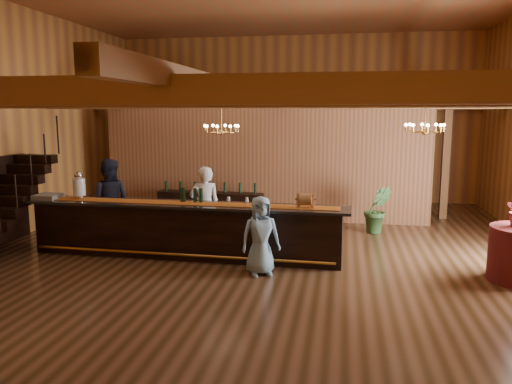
% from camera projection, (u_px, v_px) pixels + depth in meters
% --- Properties ---
extents(floor, '(14.00, 14.00, 0.00)m').
position_uv_depth(floor, '(260.00, 255.00, 10.56)').
color(floor, brown).
rests_on(floor, ground).
extents(wall_back, '(12.00, 0.10, 5.50)m').
position_uv_depth(wall_back, '(294.00, 119.00, 16.93)').
color(wall_back, '#BC7D33').
rests_on(wall_back, floor).
extents(wall_front, '(12.00, 0.10, 5.50)m').
position_uv_depth(wall_front, '(88.00, 149.00, 3.31)').
color(wall_front, '#BC7D33').
rests_on(wall_front, floor).
extents(beam_grid, '(11.90, 13.90, 0.39)m').
position_uv_depth(beam_grid, '(264.00, 100.00, 10.54)').
color(beam_grid, brown).
rests_on(beam_grid, wall_left).
extents(support_posts, '(9.20, 10.20, 3.20)m').
position_uv_depth(support_posts, '(256.00, 183.00, 9.82)').
color(support_posts, brown).
rests_on(support_posts, floor).
extents(partition_wall, '(9.00, 0.18, 3.10)m').
position_uv_depth(partition_wall, '(263.00, 164.00, 13.80)').
color(partition_wall, brown).
rests_on(partition_wall, floor).
extents(staircase, '(1.00, 2.80, 2.00)m').
position_uv_depth(staircase, '(2.00, 206.00, 10.61)').
color(staircase, black).
rests_on(staircase, floor).
extents(backroom_boxes, '(4.10, 0.60, 1.10)m').
position_uv_depth(backroom_boxes, '(279.00, 190.00, 15.87)').
color(backroom_boxes, black).
rests_on(backroom_boxes, floor).
extents(tasting_bar, '(6.80, 1.03, 1.14)m').
position_uv_depth(tasting_bar, '(185.00, 230.00, 10.35)').
color(tasting_bar, black).
rests_on(tasting_bar, floor).
extents(beverage_dispenser, '(0.26, 0.26, 0.60)m').
position_uv_depth(beverage_dispenser, '(79.00, 186.00, 10.73)').
color(beverage_dispenser, silver).
rests_on(beverage_dispenser, tasting_bar).
extents(glass_rack_tray, '(0.50, 0.50, 0.10)m').
position_uv_depth(glass_rack_tray, '(48.00, 196.00, 10.80)').
color(glass_rack_tray, gray).
rests_on(glass_rack_tray, tasting_bar).
extents(raffle_drum, '(0.34, 0.24, 0.30)m').
position_uv_depth(raffle_drum, '(306.00, 199.00, 9.70)').
color(raffle_drum, '#A7763F').
rests_on(raffle_drum, tasting_bar).
extents(bar_bottle_0, '(0.07, 0.07, 0.30)m').
position_uv_depth(bar_bottle_0, '(182.00, 195.00, 10.38)').
color(bar_bottle_0, black).
rests_on(bar_bottle_0, tasting_bar).
extents(bar_bottle_1, '(0.07, 0.07, 0.30)m').
position_uv_depth(bar_bottle_1, '(184.00, 195.00, 10.38)').
color(bar_bottle_1, black).
rests_on(bar_bottle_1, tasting_bar).
extents(bar_bottle_2, '(0.07, 0.07, 0.30)m').
position_uv_depth(bar_bottle_2, '(195.00, 195.00, 10.33)').
color(bar_bottle_2, black).
rests_on(bar_bottle_2, tasting_bar).
extents(bar_bottle_3, '(0.07, 0.07, 0.30)m').
position_uv_depth(bar_bottle_3, '(201.00, 196.00, 10.30)').
color(bar_bottle_3, black).
rests_on(bar_bottle_3, tasting_bar).
extents(backbar_shelf, '(2.93, 0.60, 0.82)m').
position_uv_depth(backbar_shelf, '(210.00, 207.00, 13.70)').
color(backbar_shelf, black).
rests_on(backbar_shelf, floor).
extents(chandelier_left, '(0.80, 0.80, 0.73)m').
position_uv_depth(chandelier_left, '(221.00, 128.00, 11.27)').
color(chandelier_left, gold).
rests_on(chandelier_left, beam_grid).
extents(chandelier_right, '(0.80, 0.80, 0.69)m').
position_uv_depth(chandelier_right, '(425.00, 127.00, 10.42)').
color(chandelier_right, gold).
rests_on(chandelier_right, beam_grid).
extents(bartender, '(0.78, 0.64, 1.83)m').
position_uv_depth(bartender, '(205.00, 208.00, 10.95)').
color(bartender, silver).
rests_on(bartender, floor).
extents(staff_second, '(1.07, 0.90, 1.94)m').
position_uv_depth(staff_second, '(109.00, 201.00, 11.43)').
color(staff_second, '#1C2032').
rests_on(staff_second, floor).
extents(guest, '(0.84, 0.71, 1.47)m').
position_uv_depth(guest, '(261.00, 236.00, 9.19)').
color(guest, '#7BA6C1').
rests_on(guest, floor).
extents(floor_plant, '(0.71, 0.60, 1.20)m').
position_uv_depth(floor_plant, '(377.00, 209.00, 12.36)').
color(floor_plant, '#305426').
rests_on(floor_plant, floor).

